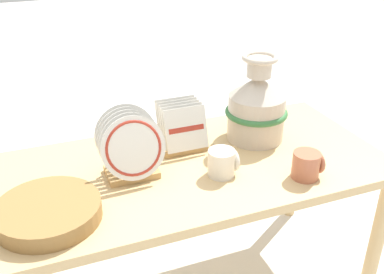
{
  "coord_description": "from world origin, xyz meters",
  "views": [
    {
      "loc": [
        -0.51,
        -1.31,
        1.44
      ],
      "look_at": [
        0.0,
        0.0,
        0.72
      ],
      "focal_mm": 42.0,
      "sensor_mm": 36.0,
      "label": 1
    }
  ],
  "objects": [
    {
      "name": "dish_rack_round_plates",
      "position": [
        -0.22,
        0.0,
        0.71
      ],
      "size": [
        0.22,
        0.18,
        0.24
      ],
      "color": "tan",
      "rests_on": "display_table"
    },
    {
      "name": "wicker_charger_stack",
      "position": [
        -0.52,
        -0.15,
        0.63
      ],
      "size": [
        0.32,
        0.32,
        0.05
      ],
      "color": "olive",
      "rests_on": "display_table"
    },
    {
      "name": "ceramic_vase",
      "position": [
        0.31,
        0.1,
        0.75
      ],
      "size": [
        0.25,
        0.25,
        0.34
      ],
      "color": "beige",
      "rests_on": "display_table"
    },
    {
      "name": "dish_rack_square_plates",
      "position": [
        0.01,
        0.13,
        0.68
      ],
      "size": [
        0.18,
        0.16,
        0.18
      ],
      "color": "tan",
      "rests_on": "display_table"
    },
    {
      "name": "mug_cream_glaze",
      "position": [
        0.07,
        -0.11,
        0.65
      ],
      "size": [
        0.1,
        0.09,
        0.09
      ],
      "color": "silver",
      "rests_on": "display_table"
    },
    {
      "name": "mug_terracotta_glaze",
      "position": [
        0.34,
        -0.23,
        0.65
      ],
      "size": [
        0.1,
        0.09,
        0.09
      ],
      "color": "#B76647",
      "rests_on": "display_table"
    },
    {
      "name": "display_table",
      "position": [
        0.0,
        0.0,
        0.54
      ],
      "size": [
        1.43,
        0.69,
        0.61
      ],
      "color": "tan",
      "rests_on": "ground_plane"
    }
  ]
}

